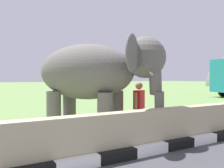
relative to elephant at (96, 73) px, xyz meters
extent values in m
cube|color=white|center=(-1.48, -2.19, -1.80)|extent=(0.90, 0.20, 0.24)
cube|color=black|center=(-0.58, -2.19, -1.80)|extent=(0.90, 0.20, 0.24)
cube|color=white|center=(0.32, -2.19, -1.80)|extent=(0.90, 0.20, 0.24)
cube|color=black|center=(1.22, -2.19, -1.80)|extent=(0.90, 0.20, 0.24)
cube|color=white|center=(2.12, -2.19, -1.80)|extent=(0.90, 0.20, 0.24)
cube|color=black|center=(3.02, -2.19, -1.80)|extent=(0.90, 0.20, 0.24)
cube|color=tan|center=(-0.48, -1.89, -1.42)|extent=(28.00, 0.36, 1.00)
cylinder|color=#655E5C|center=(0.65, -0.10, -1.23)|extent=(0.44, 0.44, 1.38)
cylinder|color=#655E5C|center=(-0.05, -0.66, -1.23)|extent=(0.44, 0.44, 1.38)
cylinder|color=#655E5C|center=(-0.41, 1.23, -1.23)|extent=(0.44, 0.44, 1.38)
cylinder|color=#655E5C|center=(-1.11, 0.67, -1.23)|extent=(0.44, 0.44, 1.38)
ellipsoid|color=#655E5C|center=(-0.23, 0.28, 0.05)|extent=(3.18, 3.42, 1.70)
sphere|color=#655E5C|center=(0.94, -1.18, 0.43)|extent=(1.16, 1.16, 1.16)
ellipsoid|color=#D84C8C|center=(1.12, -1.40, 0.58)|extent=(0.72, 0.68, 0.44)
ellipsoid|color=#655E5C|center=(1.46, -0.58, 0.48)|extent=(0.85, 0.75, 1.00)
ellipsoid|color=#655E5C|center=(0.24, -1.55, 0.48)|extent=(0.85, 0.75, 1.00)
cylinder|color=#655E5C|center=(1.12, -1.40, -0.12)|extent=(0.63, 0.60, 1.00)
cylinder|color=#655E5C|center=(1.19, -1.49, -0.92)|extent=(0.40, 0.40, 0.81)
cone|color=beige|center=(1.30, -1.18, -0.02)|extent=(0.53, 0.46, 0.22)
cone|color=beige|center=(0.87, -1.53, -0.02)|extent=(0.53, 0.46, 0.22)
cylinder|color=navy|center=(1.33, -0.44, -1.51)|extent=(0.15, 0.15, 0.82)
cylinder|color=navy|center=(1.16, -0.54, -1.51)|extent=(0.15, 0.15, 0.82)
cube|color=red|center=(1.25, -0.49, -0.81)|extent=(0.47, 0.42, 0.58)
cylinder|color=#9E7251|center=(1.46, -0.35, -0.84)|extent=(0.17, 0.16, 0.53)
cylinder|color=#9E7251|center=(1.03, -0.63, -0.84)|extent=(0.14, 0.13, 0.52)
sphere|color=#9E7251|center=(1.25, -0.49, -0.38)|extent=(0.23, 0.23, 0.23)
cylinder|color=black|center=(17.45, 7.83, -1.42)|extent=(1.04, 0.55, 1.00)
camera|label=1|loc=(-3.17, -6.43, -0.15)|focal=37.93mm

